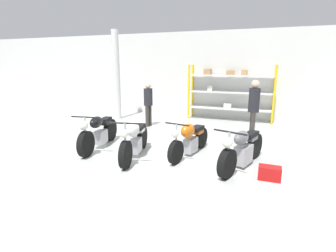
% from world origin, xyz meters
% --- Properties ---
extents(ground_plane, '(30.00, 30.00, 0.00)m').
position_xyz_m(ground_plane, '(0.00, 0.00, 0.00)').
color(ground_plane, silver).
extents(back_wall, '(30.00, 0.08, 3.60)m').
position_xyz_m(back_wall, '(0.00, 5.35, 1.80)').
color(back_wall, silver).
rests_on(back_wall, ground_plane).
extents(shelving_rack, '(3.41, 0.63, 2.24)m').
position_xyz_m(shelving_rack, '(0.89, 5.00, 1.20)').
color(shelving_rack, yellow).
rests_on(shelving_rack, ground_plane).
extents(support_pillar, '(0.28, 0.28, 3.60)m').
position_xyz_m(support_pillar, '(-3.49, 3.59, 1.80)').
color(support_pillar, silver).
rests_on(support_pillar, ground_plane).
extents(motorcycle_black, '(0.72, 2.13, 1.03)m').
position_xyz_m(motorcycle_black, '(-1.90, -0.01, 0.46)').
color(motorcycle_black, black).
rests_on(motorcycle_black, ground_plane).
extents(motorcycle_white, '(0.76, 2.06, 1.04)m').
position_xyz_m(motorcycle_white, '(-0.62, -0.31, 0.46)').
color(motorcycle_white, black).
rests_on(motorcycle_white, ground_plane).
extents(motorcycle_orange, '(0.68, 1.98, 0.96)m').
position_xyz_m(motorcycle_orange, '(0.62, 0.33, 0.43)').
color(motorcycle_orange, black).
rests_on(motorcycle_orange, ground_plane).
extents(motorcycle_grey, '(0.96, 2.10, 0.98)m').
position_xyz_m(motorcycle_grey, '(1.95, 0.00, 0.42)').
color(motorcycle_grey, black).
rests_on(motorcycle_grey, ground_plane).
extents(person_browsing, '(0.37, 0.37, 1.61)m').
position_xyz_m(person_browsing, '(-1.72, 2.84, 0.95)').
color(person_browsing, '#38332D').
rests_on(person_browsing, ground_plane).
extents(person_near_rack, '(0.38, 0.38, 1.83)m').
position_xyz_m(person_near_rack, '(2.01, 2.29, 1.09)').
color(person_near_rack, '#38332D').
rests_on(person_near_rack, ground_plane).
extents(toolbox, '(0.44, 0.26, 0.28)m').
position_xyz_m(toolbox, '(2.55, -0.49, 0.14)').
color(toolbox, red).
rests_on(toolbox, ground_plane).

